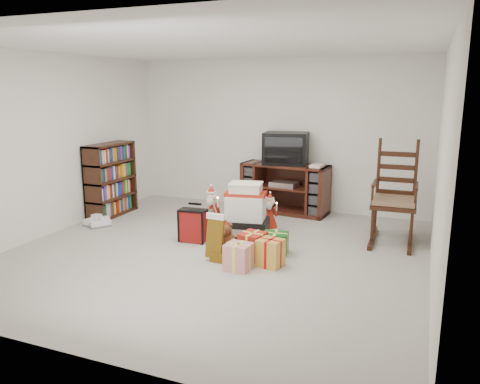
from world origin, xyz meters
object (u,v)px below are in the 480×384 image
rocking_chair (394,206)px  crt_television (286,148)px  mrs_claus_figurine (211,213)px  gift_cluster (259,250)px  santa_figurine (270,215)px  gift_pile (246,215)px  red_suitcase (193,225)px  sneaker_pair (97,223)px  tv_stand (285,188)px  bookshelf (111,181)px  teddy_bear (226,239)px

rocking_chair → crt_television: (-1.77, 0.89, 0.58)m
mrs_claus_figurine → gift_cluster: (1.07, -0.95, -0.11)m
santa_figurine → rocking_chair: bearing=4.4°
gift_pile → gift_cluster: size_ratio=0.83×
rocking_chair → gift_cluster: (-1.41, -1.40, -0.35)m
red_suitcase → mrs_claus_figurine: bearing=86.5°
sneaker_pair → gift_cluster: gift_cluster is taller
tv_stand → rocking_chair: size_ratio=1.03×
gift_cluster → sneaker_pair: bearing=170.3°
gift_pile → red_suitcase: 0.73m
rocking_chair → bookshelf: bearing=-176.9°
red_suitcase → teddy_bear: 0.59m
tv_stand → mrs_claus_figurine: bearing=-112.3°
tv_stand → gift_cluster: (0.37, -2.29, -0.27)m
tv_stand → crt_television: crt_television is taller
bookshelf → red_suitcase: 2.02m
rocking_chair → santa_figurine: (-1.69, -0.13, -0.27)m
rocking_chair → santa_figurine: 1.72m
mrs_claus_figurine → tv_stand: bearing=62.2°
sneaker_pair → gift_cluster: bearing=10.7°
gift_pile → red_suitcase: (-0.60, -0.40, -0.11)m
tv_stand → gift_pile: 1.54m
sneaker_pair → crt_television: 3.16m
bookshelf → sneaker_pair: (0.18, -0.62, -0.51)m
sneaker_pair → gift_cluster: (2.74, -0.47, 0.08)m
tv_stand → sneaker_pair: (-2.37, -1.82, -0.35)m
bookshelf → santa_figurine: size_ratio=2.11×
bookshelf → rocking_chair: size_ratio=0.82×
mrs_claus_figurine → crt_television: size_ratio=0.87×
sneaker_pair → bookshelf: bearing=126.3°
gift_pile → sneaker_pair: bearing=176.7°
mrs_claus_figurine → crt_television: bearing=62.1°
teddy_bear → sneaker_pair: (-2.23, 0.28, -0.11)m
bookshelf → crt_television: 2.86m
gift_pile → crt_television: size_ratio=1.00×
red_suitcase → sneaker_pair: bearing=171.9°
mrs_claus_figurine → santa_figurine: bearing=21.5°
sneaker_pair → santa_figurine: bearing=38.4°
tv_stand → rocking_chair: rocking_chair is taller
teddy_bear → gift_cluster: teddy_bear is taller
tv_stand → red_suitcase: 2.06m
rocking_chair → mrs_claus_figurine: rocking_chair is taller
crt_television → gift_pile: bearing=-101.5°
tv_stand → gift_cluster: tv_stand is taller
tv_stand → red_suitcase: size_ratio=2.79×
santa_figurine → crt_television: 1.34m
gift_pile → crt_television: 1.70m
gift_pile → red_suitcase: bearing=-156.9°
tv_stand → gift_pile: (-0.10, -1.54, -0.07)m
sneaker_pair → gift_cluster: size_ratio=0.46×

